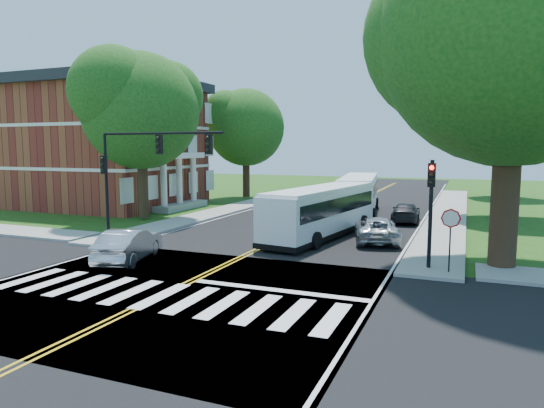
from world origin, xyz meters
The scene contains 24 objects.
ground centered at (0.00, 0.00, 0.00)m, with size 140.00×140.00×0.00m, color #1F4511.
road centered at (0.00, 18.00, 0.01)m, with size 14.00×96.00×0.01m, color black.
cross_road centered at (0.00, 0.00, 0.01)m, with size 60.00×12.00×0.01m, color black.
center_line centered at (0.00, 22.00, 0.01)m, with size 0.36×70.00×0.01m, color gold.
edge_line_w centered at (-6.80, 22.00, 0.01)m, with size 0.12×70.00×0.01m, color silver.
edge_line_e centered at (6.80, 22.00, 0.01)m, with size 0.12×70.00×0.01m, color silver.
crosswalk centered at (0.00, -0.50, 0.02)m, with size 12.60×3.00×0.01m, color silver.
stop_bar centered at (3.50, 1.60, 0.02)m, with size 6.60×0.40×0.01m, color silver.
sidewalk_nw centered at (-8.30, 25.00, 0.07)m, with size 2.60×40.00×0.15m, color gray.
sidewalk_ne centered at (8.30, 25.00, 0.07)m, with size 2.60×40.00×0.15m, color gray.
tree_ne_big centered at (11.00, 8.00, 9.62)m, with size 10.80×10.80×14.91m.
tree_west_near centered at (-11.50, 14.00, 7.53)m, with size 8.00×8.00×11.40m.
tree_west_far centered at (-11.00, 30.00, 7.00)m, with size 7.60×7.60×10.67m.
tree_east_mid centered at (11.50, 24.00, 7.86)m, with size 8.40×8.40×11.93m.
tree_east_far centered at (12.50, 40.00, 6.86)m, with size 7.20×7.20×10.34m.
brick_building centered at (-21.95, 20.00, 5.42)m, with size 20.00×13.00×10.80m.
signal_nw centered at (-5.86, 6.43, 4.38)m, with size 7.15×0.46×5.66m.
signal_ne centered at (8.20, 6.44, 2.96)m, with size 0.30×0.46×4.40m.
stop_sign centered at (9.00, 5.98, 2.03)m, with size 0.76×0.08×2.53m.
bus_lead centered at (1.99, 12.28, 1.50)m, with size 3.94×11.11×2.81m.
bus_follow centered at (1.93, 22.49, 1.54)m, with size 3.95×11.41×2.89m.
hatchback centered at (-4.32, 3.30, 0.74)m, with size 1.55×4.44×1.46m, color #ACAEB4.
suv centered at (5.12, 11.95, 0.68)m, with size 2.21×4.79×1.33m, color #ABAEB2.
dark_sedan centered at (5.74, 19.69, 0.66)m, with size 1.81×4.44×1.29m, color black.
Camera 1 is at (9.51, -13.95, 5.03)m, focal length 32.00 mm.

